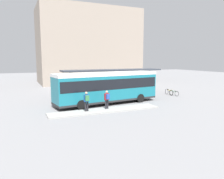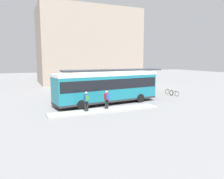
# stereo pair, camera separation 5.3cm
# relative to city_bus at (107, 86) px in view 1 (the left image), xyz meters

# --- Properties ---
(ground_plane) EXTENTS (120.00, 120.00, 0.00)m
(ground_plane) POSITION_rel_city_bus_xyz_m (-0.01, -0.00, -1.94)
(ground_plane) COLOR gray
(curb_island) EXTENTS (10.47, 1.80, 0.12)m
(curb_island) POSITION_rel_city_bus_xyz_m (-1.43, -3.00, -1.88)
(curb_island) COLOR #9E9E99
(curb_island) RESTS_ON ground_plane
(city_bus) EXTENTS (11.54, 3.95, 3.34)m
(city_bus) POSITION_rel_city_bus_xyz_m (0.00, 0.00, 0.00)
(city_bus) COLOR #197284
(city_bus) RESTS_ON ground_plane
(pedestrian_waiting) EXTENTS (0.43, 0.45, 1.76)m
(pedestrian_waiting) POSITION_rel_city_bus_xyz_m (-3.21, -2.91, -0.82)
(pedestrian_waiting) COLOR #232328
(pedestrian_waiting) RESTS_ON curb_island
(pedestrian_companion) EXTENTS (0.44, 0.47, 1.72)m
(pedestrian_companion) POSITION_rel_city_bus_xyz_m (-1.17, -2.74, -0.84)
(pedestrian_companion) COLOR #232328
(pedestrian_companion) RESTS_ON curb_island
(bicycle_green) EXTENTS (0.48, 1.52, 0.67)m
(bicycle_green) POSITION_rel_city_bus_xyz_m (9.96, 1.20, -1.61)
(bicycle_green) COLOR black
(bicycle_green) RESTS_ON ground_plane
(bicycle_yellow) EXTENTS (0.48, 1.72, 0.74)m
(bicycle_yellow) POSITION_rel_city_bus_xyz_m (9.80, 2.06, -1.57)
(bicycle_yellow) COLOR black
(bicycle_yellow) RESTS_ON ground_plane
(station_shelter) EXTENTS (13.46, 2.56, 3.40)m
(station_shelter) POSITION_rel_city_bus_xyz_m (2.91, 5.04, 1.32)
(station_shelter) COLOR #383D47
(station_shelter) RESTS_ON ground_plane
(potted_planter_near_shelter) EXTENTS (0.76, 0.76, 1.20)m
(potted_planter_near_shelter) POSITION_rel_city_bus_xyz_m (4.32, 2.69, -1.31)
(potted_planter_near_shelter) COLOR slate
(potted_planter_near_shelter) RESTS_ON ground_plane
(station_building) EXTENTS (19.77, 10.62, 14.66)m
(station_building) POSITION_rel_city_bus_xyz_m (5.17, 22.45, 5.39)
(station_building) COLOR gray
(station_building) RESTS_ON ground_plane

